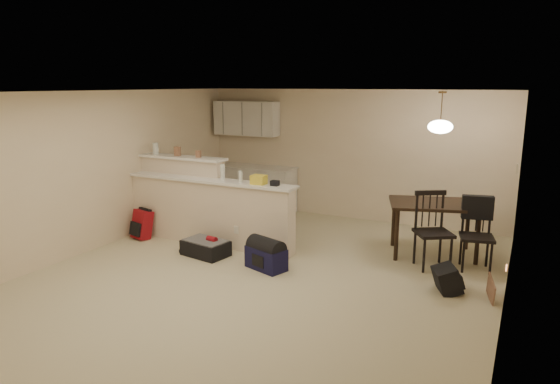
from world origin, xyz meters
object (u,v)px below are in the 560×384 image
Objects in this scene: dining_table at (435,209)px; dining_chair_near at (434,231)px; pendant_lamp at (440,126)px; dining_chair_far at (477,235)px; navy_duffel at (266,258)px; suitcase at (206,248)px; red_backpack at (142,224)px; black_daypack at (447,280)px.

dining_chair_near is at bearing -98.12° from dining_table.
pendant_lamp is 1.67m from dining_chair_far.
navy_duffel is at bearing 175.67° from dining_chair_near.
suitcase is 1.40× the size of red_backpack.
pendant_lamp is (0.00, 0.00, 1.26)m from dining_table.
red_backpack is (-4.60, -1.38, -1.74)m from pendant_lamp.
dining_chair_far is at bearing -13.42° from dining_chair_near.
dining_chair_far is 1.75× the size of navy_duffel.
black_daypack is at bearing 13.01° from suitcase.
dining_table is at bearing 0.00° from pendant_lamp.
pendant_lamp reaches higher than dining_chair_far.
dining_chair_far is 2.76× the size of black_daypack.
dining_chair_near reaches higher than black_daypack.
black_daypack is at bearing -99.94° from dining_chair_near.
pendant_lamp reaches higher than suitcase.
black_daypack reaches higher than navy_duffel.
red_backpack reaches higher than suitcase.
navy_duffel is 1.58× the size of black_daypack.
dining_chair_near is at bearing 24.47° from red_backpack.
navy_duffel is (1.11, -0.09, 0.04)m from suitcase.
dining_table reaches higher than black_daypack.
dining_table is at bearing 36.56° from suitcase.
dining_chair_far is 1.08m from black_daypack.
dining_table is at bearing 67.26° from dining_chair_near.
dining_chair_near is at bearing -80.40° from pendant_lamp.
suitcase is at bearing -174.66° from dining_chair_far.
black_daypack is (0.33, -0.80, -0.39)m from dining_chair_near.
red_backpack is 5.03m from black_daypack.
dining_table is at bearing 136.96° from dining_chair_far.
pendant_lamp is 5.11m from red_backpack.
dining_table is 4.83m from red_backpack.
pendant_lamp is 1.26× the size of red_backpack.
dining_chair_far is 3.00m from navy_duffel.
navy_duffel is at bearing 72.78° from black_daypack.
suitcase is (-3.12, -1.62, -1.87)m from pendant_lamp.
dining_chair_far reaches higher than dining_table.
suitcase is (-3.12, -1.62, -0.61)m from dining_table.
pendant_lamp is at bearing 67.26° from dining_chair_near.
black_daypack reaches higher than suitcase.
suitcase is at bearing -152.63° from pendant_lamp.
suitcase is 1.18× the size of navy_duffel.
dining_table is at bearing 59.00° from navy_duffel.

